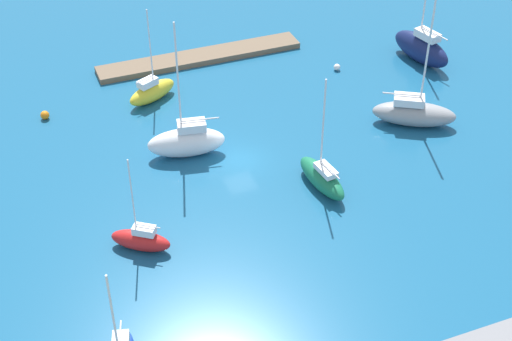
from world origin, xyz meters
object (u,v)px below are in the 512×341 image
object	(u,v)px
sailboat_white_outer_mooring	(187,141)
sailboat_green_mid_basin	(322,177)
sailboat_navy_lone_north	(421,48)
mooring_buoy_white	(337,67)
pier_dock	(200,57)
mooring_buoy_orange	(45,115)
sailboat_red_along_channel	(141,239)
sailboat_yellow_far_south	(152,91)
sailboat_gray_off_beacon	(414,113)

from	to	relation	value
sailboat_white_outer_mooring	sailboat_green_mid_basin	xyz separation A→B (m)	(-8.79, 8.31, -0.39)
sailboat_white_outer_mooring	sailboat_green_mid_basin	world-z (taller)	sailboat_white_outer_mooring
sailboat_navy_lone_north	mooring_buoy_white	size ratio (longest dim) A/B	17.90
sailboat_green_mid_basin	sailboat_navy_lone_north	distance (m)	24.17
pier_dock	mooring_buoy_orange	bearing A→B (deg)	18.54
sailboat_navy_lone_north	sailboat_red_along_channel	bearing A→B (deg)	104.31
sailboat_yellow_far_south	sailboat_navy_lone_north	distance (m)	27.96
sailboat_green_mid_basin	sailboat_red_along_channel	xyz separation A→B (m)	(15.38, 1.78, -0.13)
sailboat_yellow_far_south	sailboat_red_along_channel	size ratio (longest dim) A/B	1.15
sailboat_yellow_far_south	mooring_buoy_white	world-z (taller)	sailboat_yellow_far_south
sailboat_red_along_channel	pier_dock	bearing A→B (deg)	-81.38
sailboat_gray_off_beacon	sailboat_green_mid_basin	world-z (taller)	sailboat_gray_off_beacon
pier_dock	sailboat_navy_lone_north	bearing A→B (deg)	157.83
pier_dock	mooring_buoy_orange	xyz separation A→B (m)	(16.75, 5.62, 0.11)
sailboat_red_along_channel	mooring_buoy_orange	xyz separation A→B (m)	(3.93, -20.25, -0.48)
sailboat_yellow_far_south	sailboat_green_mid_basin	size ratio (longest dim) A/B	0.93
sailboat_yellow_far_south	mooring_buoy_white	bearing A→B (deg)	-29.37
pier_dock	sailboat_yellow_far_south	world-z (taller)	sailboat_yellow_far_south
sailboat_white_outer_mooring	sailboat_green_mid_basin	bearing A→B (deg)	147.16
pier_dock	sailboat_gray_off_beacon	bearing A→B (deg)	127.48
pier_dock	mooring_buoy_white	world-z (taller)	mooring_buoy_white
sailboat_navy_lone_north	pier_dock	bearing A→B (deg)	55.20
sailboat_white_outer_mooring	mooring_buoy_white	size ratio (longest dim) A/B	18.22
sailboat_green_mid_basin	pier_dock	bearing A→B (deg)	-1.02
mooring_buoy_orange	pier_dock	bearing A→B (deg)	-161.46
sailboat_yellow_far_south	sailboat_gray_off_beacon	xyz separation A→B (m)	(-20.98, 12.55, 0.19)
sailboat_red_along_channel	sailboat_white_outer_mooring	bearing A→B (deg)	-88.19
pier_dock	sailboat_green_mid_basin	xyz separation A→B (m)	(-2.57, 24.08, 0.72)
sailboat_red_along_channel	mooring_buoy_white	distance (m)	31.28
sailboat_gray_off_beacon	mooring_buoy_white	distance (m)	11.63
pier_dock	sailboat_gray_off_beacon	distance (m)	23.48
sailboat_gray_off_beacon	sailboat_navy_lone_north	size ratio (longest dim) A/B	1.03
sailboat_green_mid_basin	sailboat_red_along_channel	distance (m)	15.49
sailboat_yellow_far_south	sailboat_red_along_channel	world-z (taller)	sailboat_yellow_far_south
sailboat_yellow_far_south	sailboat_navy_lone_north	size ratio (longest dim) A/B	0.76
sailboat_navy_lone_north	sailboat_gray_off_beacon	bearing A→B (deg)	132.96
sailboat_red_along_channel	mooring_buoy_orange	world-z (taller)	sailboat_red_along_channel
sailboat_yellow_far_south	pier_dock	bearing A→B (deg)	16.16
sailboat_yellow_far_south	mooring_buoy_white	distance (m)	19.03
pier_dock	sailboat_yellow_far_south	size ratio (longest dim) A/B	2.32
sailboat_white_outer_mooring	sailboat_gray_off_beacon	xyz separation A→B (m)	(-20.49, 2.85, -0.19)
sailboat_gray_off_beacon	sailboat_green_mid_basin	distance (m)	12.92
pier_dock	mooring_buoy_white	size ratio (longest dim) A/B	31.41
sailboat_navy_lone_north	sailboat_yellow_far_south	bearing A→B (deg)	72.14
sailboat_red_along_channel	mooring_buoy_orange	size ratio (longest dim) A/B	9.94
sailboat_white_outer_mooring	pier_dock	bearing A→B (deg)	-100.95
sailboat_navy_lone_north	mooring_buoy_orange	bearing A→B (deg)	72.85
sailboat_yellow_far_south	mooring_buoy_orange	distance (m)	10.07
sailboat_yellow_far_south	mooring_buoy_orange	world-z (taller)	sailboat_yellow_far_south
sailboat_green_mid_basin	mooring_buoy_orange	xyz separation A→B (m)	(19.32, -18.46, -0.61)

